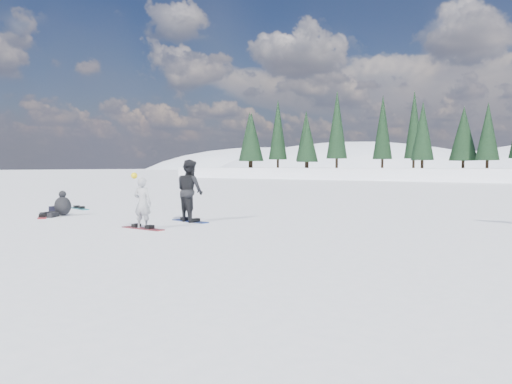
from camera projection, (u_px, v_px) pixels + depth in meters
ground at (140, 225)px, 15.25m from camera, size 420.00×420.00×0.00m
snowboarder_woman at (142, 203)px, 14.16m from camera, size 0.61×0.49×1.61m
snowboarder_man at (190, 191)px, 16.00m from camera, size 1.15×1.01×2.00m
seated_rider at (61, 206)px, 17.87m from camera, size 0.82×1.18×0.91m
gear_bag at (56, 210)px, 18.49m from camera, size 0.53×0.44×0.30m
snowboard_woman at (143, 228)px, 14.20m from camera, size 1.50×0.29×0.03m
snowboard_man at (190, 221)px, 16.05m from camera, size 1.52×0.45×0.03m
snowboard_loose_b at (43, 217)px, 17.51m from camera, size 1.41×1.06×0.03m
snowboard_loose_c at (79, 209)px, 20.83m from camera, size 1.52×0.65×0.03m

